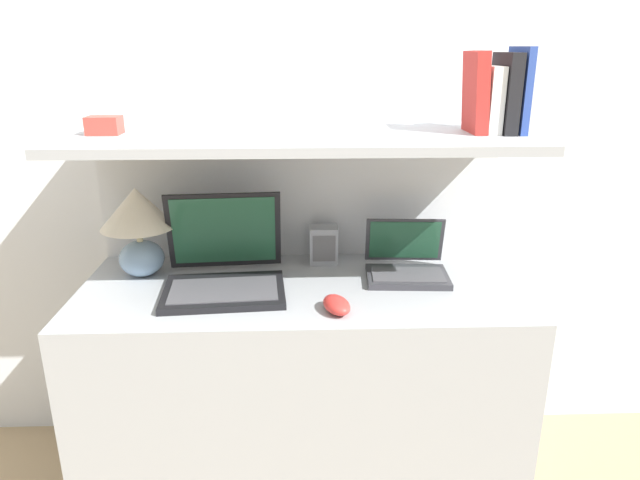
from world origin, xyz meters
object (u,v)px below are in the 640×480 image
Objects in this scene: computer_mouse at (338,305)px; book_white at (492,100)px; book_black at (507,93)px; book_red at (477,92)px; laptop_small at (408,265)px; router_box at (325,245)px; shelf_gadget at (106,125)px; table_lamp at (139,221)px; book_blue at (520,90)px; laptop_large at (226,270)px.

computer_mouse is 0.69× the size of book_white.
book_black reaches higher than book_white.
book_black is 0.09m from book_red.
book_white is (-0.04, 0.00, -0.02)m from book_black.
laptop_small is at bearing 176.54° from book_red.
shelf_gadget reaches higher than router_box.
shelf_gadget is (-0.05, -0.05, 0.31)m from table_lamp.
computer_mouse is 0.81m from book_black.
laptop_large is at bearing -175.89° from book_blue.
book_blue is 1.28× the size of book_white.
book_blue is at bearing 24.53° from computer_mouse.
laptop_small is 0.58m from book_white.
computer_mouse is 0.84m from book_blue.
book_black reaches higher than laptop_large.
book_red reaches higher than laptop_small.
book_blue reaches higher than computer_mouse.
book_blue is (1.18, -0.05, 0.41)m from table_lamp.
shelf_gadget is (-1.10, -0.00, -0.09)m from book_red.
router_box is at bearing 166.07° from book_blue.
book_blue is 0.09m from book_white.
router_box is 0.79m from book_blue.
book_blue is (0.55, 0.25, 0.57)m from computer_mouse.
laptop_large is 1.68× the size of book_black.
book_blue is (0.57, -0.14, 0.53)m from router_box.
table_lamp is 0.71m from computer_mouse.
book_white is (0.22, -0.01, 0.53)m from laptop_small.
shelf_gadget reaches higher than table_lamp.
laptop_small is at bearing 177.98° from book_blue.
computer_mouse is (-0.25, -0.26, -0.02)m from laptop_small.
table_lamp is 1.53× the size of book_white.
router_box is at bearing 153.84° from laptop_small.
router_box is 0.76m from book_black.
laptop_small is at bearing -2.60° from table_lamp.
router_box is (0.32, 0.21, 0.01)m from laptop_large.
book_white is at bearing -2.63° from table_lamp.
book_white is 0.05m from book_red.
book_white reaches higher than router_box.
shelf_gadget is (-1.19, 0.00, -0.09)m from book_black.
router_box is (-0.27, 0.13, 0.03)m from laptop_small.
computer_mouse is (0.34, -0.19, -0.04)m from laptop_large.
book_blue is (0.31, -0.01, 0.56)m from laptop_small.
book_black reaches higher than shelf_gadget.
router_box is 0.68× the size of book_white.
book_blue is at bearing -0.00° from book_red.
book_red reaches higher than laptop_large.
laptop_small is 1.42× the size of book_white.
table_lamp is at bearing 158.03° from laptop_large.
table_lamp is 1.16m from book_white.
computer_mouse is at bearing -28.98° from laptop_large.
table_lamp is 2.26× the size of router_box.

